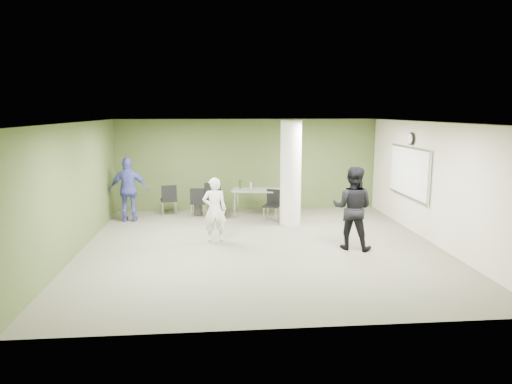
{
  "coord_description": "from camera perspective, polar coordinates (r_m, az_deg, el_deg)",
  "views": [
    {
      "loc": [
        -1.0,
        -9.97,
        3.05
      ],
      "look_at": [
        -0.02,
        1.0,
        1.08
      ],
      "focal_mm": 32.0,
      "sensor_mm": 36.0,
      "label": 1
    }
  ],
  "objects": [
    {
      "name": "wall_left",
      "position": [
        10.54,
        -21.57,
        0.43
      ],
      "size": [
        0.02,
        8.0,
        2.8
      ],
      "primitive_type": "cube",
      "color": "#485B2A",
      "rests_on": "floor"
    },
    {
      "name": "floor",
      "position": [
        10.47,
        0.61,
        -6.79
      ],
      "size": [
        8.0,
        8.0,
        0.0
      ],
      "primitive_type": "plane",
      "color": "#575544",
      "rests_on": "ground"
    },
    {
      "name": "chair_table_right",
      "position": [
        12.86,
        2.08,
        -1.32
      ],
      "size": [
        0.56,
        0.56,
        0.86
      ],
      "rotation": [
        0.0,
        0.0,
        -0.42
      ],
      "color": "black",
      "rests_on": "floor"
    },
    {
      "name": "woman_white",
      "position": [
        10.72,
        -5.2,
        -2.22
      ],
      "size": [
        0.57,
        0.38,
        1.52
      ],
      "primitive_type": "imported",
      "rotation": [
        0.0,
        0.0,
        3.18
      ],
      "color": "white",
      "rests_on": "floor"
    },
    {
      "name": "wall_right_cream",
      "position": [
        11.27,
        21.31,
        1.03
      ],
      "size": [
        0.02,
        8.0,
        2.8
      ],
      "primitive_type": "cube",
      "color": "beige",
      "rests_on": "floor"
    },
    {
      "name": "chair_back_right",
      "position": [
        13.24,
        -7.25,
        -1.02
      ],
      "size": [
        0.48,
        0.48,
        0.87
      ],
      "rotation": [
        0.0,
        0.0,
        3.02
      ],
      "color": "black",
      "rests_on": "floor"
    },
    {
      "name": "wastebasket",
      "position": [
        13.71,
        -7.35,
        -2.12
      ],
      "size": [
        0.27,
        0.27,
        0.32
      ],
      "primitive_type": "cylinder",
      "color": "#4C4C4C",
      "rests_on": "floor"
    },
    {
      "name": "chair_back_left",
      "position": [
        13.59,
        -10.83,
        -0.69
      ],
      "size": [
        0.54,
        0.54,
        0.92
      ],
      "rotation": [
        0.0,
        0.0,
        3.33
      ],
      "color": "black",
      "rests_on": "floor"
    },
    {
      "name": "man_blue",
      "position": [
        13.09,
        -15.59,
        0.29
      ],
      "size": [
        1.05,
        0.45,
        1.79
      ],
      "primitive_type": "imported",
      "rotation": [
        0.0,
        0.0,
        3.15
      ],
      "color": "#40469F",
      "rests_on": "floor"
    },
    {
      "name": "man_black",
      "position": [
        10.3,
        11.97,
        -1.97
      ],
      "size": [
        1.12,
        1.02,
        1.85
      ],
      "primitive_type": "imported",
      "rotation": [
        0.0,
        0.0,
        2.69
      ],
      "color": "black",
      "rests_on": "floor"
    },
    {
      "name": "ceiling",
      "position": [
        10.02,
        0.64,
        8.72
      ],
      "size": [
        8.0,
        8.0,
        0.0
      ],
      "primitive_type": "plane",
      "rotation": [
        3.14,
        0.0,
        0.0
      ],
      "color": "white",
      "rests_on": "wall_back"
    },
    {
      "name": "whiteboard",
      "position": [
        12.3,
        18.56,
        2.38
      ],
      "size": [
        0.05,
        2.3,
        1.3
      ],
      "color": "silver",
      "rests_on": "wall_right_cream"
    },
    {
      "name": "folding_table",
      "position": [
        13.3,
        0.58,
        0.12
      ],
      "size": [
        1.77,
        1.05,
        1.03
      ],
      "rotation": [
        0.0,
        0.0,
        -0.21
      ],
      "color": "gray",
      "rests_on": "floor"
    },
    {
      "name": "column",
      "position": [
        12.24,
        4.35,
        2.37
      ],
      "size": [
        0.56,
        0.56,
        2.8
      ],
      "primitive_type": "cylinder",
      "color": "silver",
      "rests_on": "floor"
    },
    {
      "name": "wall_back",
      "position": [
        14.1,
        -1.0,
        3.42
      ],
      "size": [
        8.0,
        2.8,
        0.02
      ],
      "primitive_type": "cube",
      "rotation": [
        1.57,
        0.0,
        0.0
      ],
      "color": "#485B2A",
      "rests_on": "floor"
    },
    {
      "name": "chair_table_left",
      "position": [
        13.08,
        -5.29,
        -0.71
      ],
      "size": [
        0.61,
        0.61,
        1.02
      ],
      "rotation": [
        0.0,
        0.0,
        0.24
      ],
      "color": "black",
      "rests_on": "floor"
    },
    {
      "name": "wall_clock",
      "position": [
        12.22,
        18.79,
        6.33
      ],
      "size": [
        0.06,
        0.32,
        0.32
      ],
      "color": "black",
      "rests_on": "wall_right_cream"
    }
  ]
}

